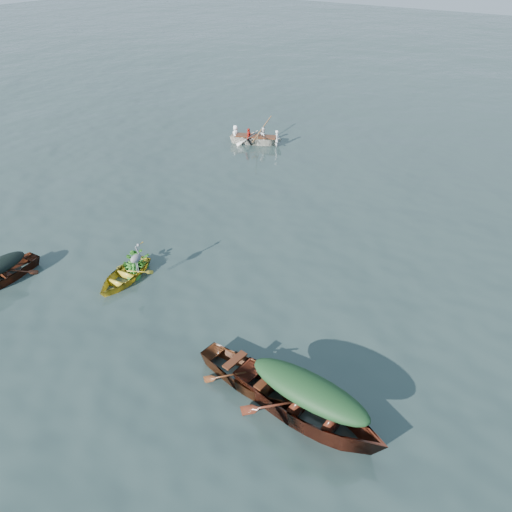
{
  "coord_description": "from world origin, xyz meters",
  "views": [
    {
      "loc": [
        7.99,
        -6.76,
        8.93
      ],
      "look_at": [
        0.62,
        3.93,
        0.5
      ],
      "focal_mm": 35.0,
      "sensor_mm": 36.0,
      "label": 1
    }
  ],
  "objects_px": {
    "heron": "(136,262)",
    "yellow_dinghy": "(124,281)",
    "dark_covered_boat": "(3,281)",
    "open_wooden_boat": "(250,386)",
    "rowed_boat": "(256,144)",
    "green_tarp_boat": "(307,419)"
  },
  "relations": [
    {
      "from": "green_tarp_boat",
      "to": "rowed_boat",
      "type": "xyz_separation_m",
      "value": [
        -10.53,
        13.33,
        0.0
      ]
    },
    {
      "from": "dark_covered_boat",
      "to": "heron",
      "type": "height_order",
      "value": "heron"
    },
    {
      "from": "yellow_dinghy",
      "to": "rowed_boat",
      "type": "relative_size",
      "value": 0.73
    },
    {
      "from": "dark_covered_boat",
      "to": "open_wooden_boat",
      "type": "xyz_separation_m",
      "value": [
        8.64,
        0.87,
        0.0
      ]
    },
    {
      "from": "yellow_dinghy",
      "to": "heron",
      "type": "xyz_separation_m",
      "value": [
        0.54,
        0.14,
        0.81
      ]
    },
    {
      "from": "dark_covered_boat",
      "to": "open_wooden_boat",
      "type": "distance_m",
      "value": 8.68
    },
    {
      "from": "yellow_dinghy",
      "to": "open_wooden_boat",
      "type": "distance_m",
      "value": 5.75
    },
    {
      "from": "yellow_dinghy",
      "to": "rowed_boat",
      "type": "bearing_deg",
      "value": 96.55
    },
    {
      "from": "open_wooden_boat",
      "to": "dark_covered_boat",
      "type": "bearing_deg",
      "value": 101.19
    },
    {
      "from": "yellow_dinghy",
      "to": "open_wooden_boat",
      "type": "bearing_deg",
      "value": -21.82
    },
    {
      "from": "dark_covered_boat",
      "to": "heron",
      "type": "relative_size",
      "value": 3.6
    },
    {
      "from": "rowed_boat",
      "to": "yellow_dinghy",
      "type": "bearing_deg",
      "value": 173.25
    },
    {
      "from": "open_wooden_boat",
      "to": "rowed_boat",
      "type": "height_order",
      "value": "open_wooden_boat"
    },
    {
      "from": "dark_covered_boat",
      "to": "heron",
      "type": "xyz_separation_m",
      "value": [
        3.56,
        2.27,
        0.81
      ]
    },
    {
      "from": "yellow_dinghy",
      "to": "green_tarp_boat",
      "type": "distance_m",
      "value": 7.29
    },
    {
      "from": "open_wooden_boat",
      "to": "green_tarp_boat",
      "type": "bearing_deg",
      "value": -87.1
    },
    {
      "from": "dark_covered_boat",
      "to": "heron",
      "type": "distance_m",
      "value": 4.3
    },
    {
      "from": "rowed_boat",
      "to": "green_tarp_boat",
      "type": "bearing_deg",
      "value": -164.12
    },
    {
      "from": "heron",
      "to": "yellow_dinghy",
      "type": "bearing_deg",
      "value": -174.81
    },
    {
      "from": "yellow_dinghy",
      "to": "dark_covered_boat",
      "type": "relative_size",
      "value": 0.81
    },
    {
      "from": "yellow_dinghy",
      "to": "dark_covered_boat",
      "type": "height_order",
      "value": "dark_covered_boat"
    },
    {
      "from": "dark_covered_boat",
      "to": "open_wooden_boat",
      "type": "relative_size",
      "value": 0.84
    }
  ]
}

